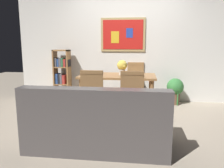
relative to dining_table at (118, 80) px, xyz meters
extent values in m
plane|color=tan|center=(0.14, -0.59, -0.62)|extent=(12.00, 12.00, 0.00)
cube|color=silver|center=(0.14, 0.89, 0.68)|extent=(5.20, 0.10, 2.60)
cube|color=tan|center=(0.04, 0.83, 0.92)|extent=(1.02, 0.02, 0.76)
cube|color=red|center=(0.04, 0.81, 0.92)|extent=(0.92, 0.01, 0.66)
cube|color=gold|center=(-0.14, 0.80, 0.86)|extent=(0.18, 0.00, 0.27)
cube|color=#263FA5|center=(0.19, 0.80, 0.95)|extent=(0.15, 0.00, 0.21)
cube|color=#9E7042|center=(0.00, 0.00, 0.08)|extent=(1.51, 0.80, 0.04)
cylinder|color=#9E7042|center=(-0.67, -0.32, -0.28)|extent=(0.07, 0.07, 0.68)
cylinder|color=#9E7042|center=(0.67, -0.32, -0.28)|extent=(0.07, 0.07, 0.68)
cylinder|color=#9E7042|center=(-0.67, 0.32, -0.28)|extent=(0.07, 0.07, 0.68)
cylinder|color=#9E7042|center=(0.67, 0.32, -0.28)|extent=(0.07, 0.07, 0.68)
cube|color=#9E7042|center=(0.33, -0.69, -0.19)|extent=(0.40, 0.40, 0.03)
cube|color=beige|center=(0.33, -0.69, -0.16)|extent=(0.36, 0.36, 0.03)
cylinder|color=#9E7042|center=(0.16, -0.86, -0.41)|extent=(0.04, 0.04, 0.42)
cylinder|color=#9E7042|center=(0.50, -0.86, -0.41)|extent=(0.04, 0.04, 0.42)
cylinder|color=#9E7042|center=(0.16, -0.52, -0.41)|extent=(0.04, 0.04, 0.42)
cylinder|color=#9E7042|center=(0.50, -0.52, -0.41)|extent=(0.04, 0.04, 0.42)
cube|color=#9E7042|center=(0.33, -0.87, 0.06)|extent=(0.38, 0.04, 0.46)
cube|color=#9E7042|center=(0.33, -0.87, 0.26)|extent=(0.38, 0.05, 0.06)
cube|color=#9E7042|center=(-0.34, -0.67, -0.19)|extent=(0.40, 0.40, 0.03)
cube|color=beige|center=(-0.34, -0.67, -0.16)|extent=(0.36, 0.36, 0.03)
cylinder|color=#9E7042|center=(-0.51, -0.84, -0.41)|extent=(0.04, 0.04, 0.42)
cylinder|color=#9E7042|center=(-0.17, -0.84, -0.41)|extent=(0.04, 0.04, 0.42)
cylinder|color=#9E7042|center=(-0.51, -0.50, -0.41)|extent=(0.04, 0.04, 0.42)
cylinder|color=#9E7042|center=(-0.17, -0.50, -0.41)|extent=(0.04, 0.04, 0.42)
cube|color=#9E7042|center=(-0.34, -0.85, 0.06)|extent=(0.38, 0.04, 0.46)
cube|color=#9E7042|center=(-0.34, -0.85, 0.26)|extent=(0.38, 0.05, 0.06)
cube|color=#9E7042|center=(0.34, 0.64, -0.19)|extent=(0.40, 0.40, 0.03)
cube|color=beige|center=(0.34, 0.64, -0.16)|extent=(0.36, 0.36, 0.03)
cylinder|color=#9E7042|center=(0.51, 0.81, -0.41)|extent=(0.04, 0.04, 0.42)
cylinder|color=#9E7042|center=(0.17, 0.81, -0.41)|extent=(0.04, 0.04, 0.42)
cylinder|color=#9E7042|center=(0.51, 0.47, -0.41)|extent=(0.04, 0.04, 0.42)
cylinder|color=#9E7042|center=(0.17, 0.47, -0.41)|extent=(0.04, 0.04, 0.42)
cube|color=#9E7042|center=(0.34, 0.82, 0.06)|extent=(0.38, 0.04, 0.46)
cube|color=#9E7042|center=(0.34, 0.82, 0.26)|extent=(0.38, 0.05, 0.06)
cube|color=#514C4C|center=(-0.08, -1.67, -0.42)|extent=(1.80, 0.84, 0.40)
cube|color=#514C4C|center=(-0.08, -1.99, 0.00)|extent=(1.80, 0.20, 0.44)
cube|color=#514C4C|center=(-0.89, -1.67, -0.11)|extent=(0.18, 0.80, 0.22)
cube|color=#514C4C|center=(0.73, -1.67, -0.11)|extent=(0.18, 0.80, 0.22)
cube|color=#8C6B4C|center=(-0.53, -1.85, -0.06)|extent=(0.32, 0.16, 0.33)
cube|color=#334C72|center=(-0.08, -1.85, -0.06)|extent=(0.32, 0.16, 0.33)
cube|color=maroon|center=(0.37, -1.85, -0.06)|extent=(0.32, 0.16, 0.33)
cube|color=#9E7042|center=(-1.53, 0.61, -0.02)|extent=(0.03, 0.28, 1.20)
cube|color=#9E7042|center=(-1.20, 0.61, -0.02)|extent=(0.03, 0.28, 1.20)
cube|color=#9E7042|center=(-1.37, 0.61, -0.61)|extent=(0.36, 0.28, 0.03)
cube|color=#9E7042|center=(-1.37, 0.61, 0.56)|extent=(0.36, 0.28, 0.03)
cube|color=#9E7042|center=(-1.37, 0.61, -0.22)|extent=(0.30, 0.28, 0.02)
cube|color=#9E7042|center=(-1.37, 0.61, 0.18)|extent=(0.30, 0.28, 0.02)
cube|color=#595960|center=(-1.48, 0.61, -0.49)|extent=(0.05, 0.22, 0.21)
cube|color=#337247|center=(-1.43, 0.61, -0.50)|extent=(0.05, 0.22, 0.18)
cube|color=#7F3F72|center=(-1.36, 0.61, -0.51)|extent=(0.06, 0.22, 0.17)
cube|color=#7F3F72|center=(-1.30, 0.61, -0.51)|extent=(0.05, 0.22, 0.16)
cube|color=#337247|center=(-1.24, 0.61, -0.48)|extent=(0.06, 0.22, 0.22)
cube|color=#2D4C8C|center=(-1.48, 0.61, -0.09)|extent=(0.06, 0.22, 0.24)
cube|color=black|center=(-1.42, 0.61, -0.10)|extent=(0.04, 0.22, 0.23)
cube|color=#595960|center=(-1.37, 0.61, -0.09)|extent=(0.05, 0.22, 0.24)
cube|color=#B2332D|center=(-1.31, 0.61, -0.11)|extent=(0.06, 0.22, 0.20)
cube|color=#595960|center=(-1.49, 0.61, 0.29)|extent=(0.04, 0.22, 0.20)
cube|color=#2D4C8C|center=(-1.43, 0.61, 0.28)|extent=(0.04, 0.22, 0.18)
cube|color=#595960|center=(-1.38, 0.61, 0.29)|extent=(0.05, 0.22, 0.20)
cube|color=#337247|center=(-1.33, 0.61, 0.29)|extent=(0.04, 0.22, 0.20)
cube|color=#B2332D|center=(-1.28, 0.61, 0.27)|extent=(0.05, 0.22, 0.17)
cube|color=black|center=(-1.21, 0.61, 0.27)|extent=(0.06, 0.22, 0.17)
cylinder|color=brown|center=(1.23, 0.58, -0.50)|extent=(0.22, 0.22, 0.25)
cylinder|color=#332319|center=(1.23, 0.58, -0.38)|extent=(0.20, 0.20, 0.02)
sphere|color=#387F3D|center=(1.23, 0.58, -0.22)|extent=(0.37, 0.37, 0.37)
cylinder|color=#387F3D|center=(1.27, 0.46, -0.47)|extent=(0.03, 0.03, 0.28)
cylinder|color=#387F3D|center=(1.33, 0.66, -0.47)|extent=(0.03, 0.03, 0.27)
cylinder|color=beige|center=(0.09, 0.02, 0.16)|extent=(0.13, 0.13, 0.13)
sphere|color=#EACC4C|center=(0.09, 0.02, 0.29)|extent=(0.20, 0.20, 0.20)
sphere|color=pink|center=(0.05, 0.09, 0.31)|extent=(0.05, 0.05, 0.05)
sphere|color=#EACC4C|center=(0.13, -0.05, 0.28)|extent=(0.06, 0.06, 0.06)
sphere|color=silver|center=(0.17, 0.04, 0.32)|extent=(0.08, 0.08, 0.08)
cube|color=black|center=(0.50, -0.17, 0.11)|extent=(0.04, 0.16, 0.02)
cube|color=gray|center=(0.50, -0.17, 0.12)|extent=(0.03, 0.10, 0.00)
camera|label=1|loc=(0.46, -4.49, 0.73)|focal=36.38mm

